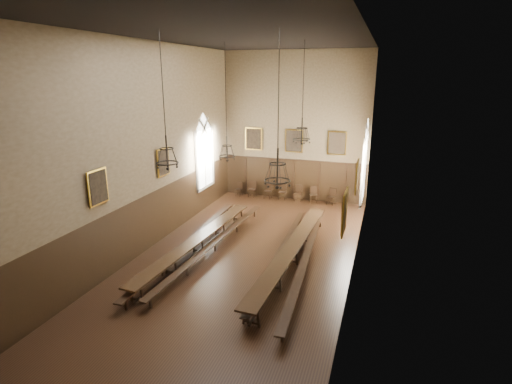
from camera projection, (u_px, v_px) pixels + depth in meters
The scene contains 33 objects.
floor at pixel (246, 257), 17.30m from camera, with size 9.00×18.00×0.02m, color black.
ceiling at pixel (244, 35), 14.75m from camera, with size 9.00×18.00×0.02m, color black.
wall_back at pixel (295, 128), 24.23m from camera, with size 9.00×0.02×9.00m, color #79664A.
wall_front at pixel (90, 239), 7.82m from camera, with size 9.00×0.02×9.00m, color #79664A.
wall_left at pixel (147, 148), 17.38m from camera, with size 0.02×18.00×9.00m, color #79664A.
wall_right at pixel (360, 162), 14.67m from camera, with size 0.02×18.00×9.00m, color #79664A.
wainscot_panelling at pixel (245, 230), 16.95m from camera, with size 9.00×18.00×2.50m, color black, non-canonical shape.
table_left at pixel (199, 245), 17.58m from camera, with size 1.22×9.58×0.75m.
table_right at pixel (291, 255), 16.57m from camera, with size 1.16×10.20×0.79m.
bench_left_outer at pixel (190, 244), 17.89m from camera, with size 0.71×10.79×0.49m.
bench_left_inner at pixel (215, 245), 17.76m from camera, with size 0.85×10.53×0.47m.
bench_right_inner at pixel (281, 255), 16.85m from camera, with size 0.64×10.10×0.45m.
bench_right_outer at pixel (306, 260), 16.30m from camera, with size 0.95×10.74×0.48m.
chair_0 at pixel (239, 192), 25.98m from camera, with size 0.45×0.45×0.89m.
chair_1 at pixel (252, 192), 25.73m from camera, with size 0.47×0.47×1.02m.
chair_2 at pixel (268, 194), 25.41m from camera, with size 0.45×0.45×1.00m.
chair_3 at pixel (282, 195), 25.21m from camera, with size 0.44×0.44×0.97m.
chair_4 at pixel (298, 196), 24.89m from camera, with size 0.45×0.45×1.00m.
chair_5 at pixel (313, 197), 24.64m from camera, with size 0.55×0.55×0.99m.
chair_6 at pixel (331, 200), 24.22m from camera, with size 0.55×0.55×0.98m.
chandelier_back_left at pixel (227, 148), 19.16m from camera, with size 0.79×0.79×5.34m.
chandelier_back_right at pixel (302, 132), 17.73m from camera, with size 0.78×0.78×4.33m.
chandelier_front_left at pixel (167, 154), 13.78m from camera, with size 0.78×0.78×4.49m.
chandelier_front_right at pixel (277, 171), 13.21m from camera, with size 0.88×0.88×4.96m.
portrait_back_0 at pixel (254, 139), 25.12m from camera, with size 1.10×0.12×1.40m.
portrait_back_1 at pixel (294, 141), 24.34m from camera, with size 1.10×0.12×1.40m.
portrait_back_2 at pixel (337, 143), 23.56m from camera, with size 1.10×0.12×1.40m.
portrait_left_0 at pixel (163, 162), 18.47m from camera, with size 0.12×1.00×1.30m.
portrait_left_1 at pixel (98, 187), 14.37m from camera, with size 0.12×1.00×1.30m.
portrait_right_0 at pixel (357, 177), 15.85m from camera, with size 0.12×1.00×1.30m.
portrait_right_1 at pixel (345, 212), 11.75m from camera, with size 0.12×1.00×1.30m.
window_right at pixel (365, 162), 20.02m from camera, with size 0.20×2.20×4.60m, color white, non-canonical shape.
window_left at pixel (204, 151), 22.67m from camera, with size 0.20×2.20×4.60m, color white, non-canonical shape.
Camera 1 is at (5.36, -14.86, 7.60)m, focal length 28.00 mm.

